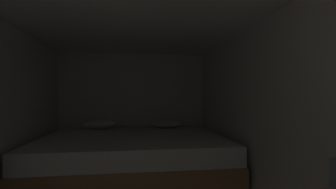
# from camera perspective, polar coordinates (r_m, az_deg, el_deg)

# --- Properties ---
(wall_back) EXTENTS (2.72, 0.05, 2.08)m
(wall_back) POSITION_cam_1_polar(r_m,az_deg,el_deg) (4.59, -8.02, -3.60)
(wall_back) COLOR silver
(wall_back) RESTS_ON ground
(wall_right) EXTENTS (0.05, 4.77, 2.08)m
(wall_right) POSITION_cam_1_polar(r_m,az_deg,el_deg) (2.55, 23.59, -6.19)
(wall_right) COLOR silver
(wall_right) RESTS_ON ground
(ceiling_slab) EXTENTS (2.72, 4.77, 0.05)m
(ceiling_slab) POSITION_cam_1_polar(r_m,az_deg,el_deg) (2.31, -8.16, 20.02)
(ceiling_slab) COLOR white
(ceiling_slab) RESTS_ON wall_left
(bed) EXTENTS (2.50, 1.98, 0.89)m
(bed) POSITION_cam_1_polar(r_m,az_deg,el_deg) (3.65, -8.08, -15.07)
(bed) COLOR #9E7247
(bed) RESTS_ON ground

